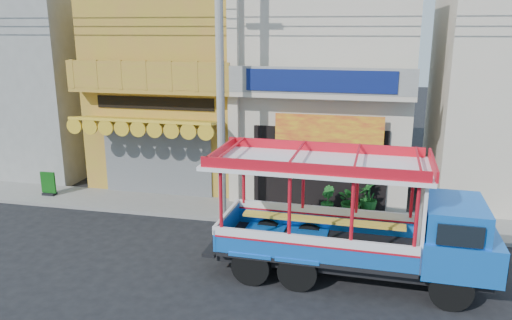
{
  "coord_description": "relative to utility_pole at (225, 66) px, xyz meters",
  "views": [
    {
      "loc": [
        3.55,
        -11.68,
        6.18
      ],
      "look_at": [
        0.32,
        2.5,
        2.32
      ],
      "focal_mm": 35.0,
      "sensor_mm": 36.0,
      "label": 1
    }
  ],
  "objects": [
    {
      "name": "filler_building_left",
      "position": [
        -10.15,
        4.7,
        -1.23
      ],
      "size": [
        6.0,
        6.0,
        7.6
      ],
      "primitive_type": "cube",
      "color": "gray",
      "rests_on": "ground"
    },
    {
      "name": "shophouse_right",
      "position": [
        2.85,
        4.66,
        -0.93
      ],
      "size": [
        6.0,
        6.75,
        8.24
      ],
      "color": "beige",
      "rests_on": "ground"
    },
    {
      "name": "shophouse_left",
      "position": [
        -3.15,
        4.66,
        -0.92
      ],
      "size": [
        6.0,
        7.5,
        8.24
      ],
      "color": "#AC9326",
      "rests_on": "ground"
    },
    {
      "name": "utility_pole",
      "position": [
        0.0,
        0.0,
        0.0
      ],
      "size": [
        28.0,
        0.26,
        9.0
      ],
      "color": "gray",
      "rests_on": "ground"
    },
    {
      "name": "sidewalk",
      "position": [
        0.85,
        0.7,
        -4.97
      ],
      "size": [
        30.0,
        2.0,
        0.12
      ],
      "primitive_type": "cube",
      "color": "slate",
      "rests_on": "ground"
    },
    {
      "name": "potted_plant_a",
      "position": [
        4.04,
        0.87,
        -4.35
      ],
      "size": [
        1.33,
        1.31,
        1.12
      ],
      "primitive_type": "imported",
      "rotation": [
        0.0,
        0.0,
        0.65
      ],
      "color": "#17501A",
      "rests_on": "sidewalk"
    },
    {
      "name": "party_pilaster",
      "position": [
        -0.15,
        1.55,
        -1.03
      ],
      "size": [
        0.35,
        0.3,
        8.0
      ],
      "primitive_type": "cube",
      "color": "beige",
      "rests_on": "ground"
    },
    {
      "name": "potted_plant_b",
      "position": [
        3.23,
        0.85,
        -4.42
      ],
      "size": [
        0.6,
        0.66,
        0.98
      ],
      "primitive_type": "imported",
      "rotation": [
        0.0,
        0.0,
        1.94
      ],
      "color": "#17501A",
      "rests_on": "sidewalk"
    },
    {
      "name": "songthaew_truck",
      "position": [
        4.62,
        -3.21,
        -3.46
      ],
      "size": [
        7.04,
        2.52,
        3.26
      ],
      "color": "black",
      "rests_on": "ground"
    },
    {
      "name": "green_sign",
      "position": [
        -7.08,
        0.58,
        -4.54
      ],
      "size": [
        0.58,
        0.27,
        0.89
      ],
      "color": "black",
      "rests_on": "sidewalk"
    },
    {
      "name": "potted_plant_c",
      "position": [
        4.58,
        1.4,
        -4.38
      ],
      "size": [
        0.67,
        0.67,
        1.06
      ],
      "primitive_type": "imported",
      "rotation": [
        0.0,
        0.0,
        4.56
      ],
      "color": "#17501A",
      "rests_on": "sidewalk"
    },
    {
      "name": "ground",
      "position": [
        0.85,
        -3.3,
        -5.03
      ],
      "size": [
        90.0,
        90.0,
        0.0
      ],
      "primitive_type": "plane",
      "color": "black",
      "rests_on": "ground"
    }
  ]
}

